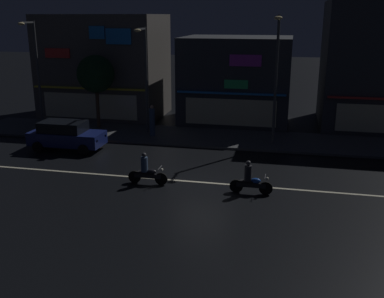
{
  "coord_description": "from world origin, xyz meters",
  "views": [
    {
      "loc": [
        3.85,
        -19.45,
        7.55
      ],
      "look_at": [
        -0.99,
        2.57,
        0.84
      ],
      "focal_mm": 41.87,
      "sensor_mm": 36.0,
      "label": 1
    }
  ],
  "objects_px": {
    "pedestrian_on_sidewalk": "(152,121)",
    "parked_car_near_kerb": "(66,135)",
    "streetlamp_mid": "(145,72)",
    "traffic_cone": "(98,141)",
    "streetlamp_east": "(276,71)",
    "motorcycle_following": "(250,180)",
    "streetlamp_west": "(36,66)",
    "motorcycle_lead": "(147,171)"
  },
  "relations": [
    {
      "from": "streetlamp_east",
      "to": "traffic_cone",
      "type": "distance_m",
      "value": 11.37
    },
    {
      "from": "streetlamp_west",
      "to": "traffic_cone",
      "type": "xyz_separation_m",
      "value": [
        5.49,
        -2.98,
        -4.07
      ]
    },
    {
      "from": "streetlamp_mid",
      "to": "parked_car_near_kerb",
      "type": "xyz_separation_m",
      "value": [
        -3.57,
        -4.22,
        -3.29
      ]
    },
    {
      "from": "streetlamp_west",
      "to": "streetlamp_mid",
      "type": "height_order",
      "value": "streetlamp_west"
    },
    {
      "from": "motorcycle_lead",
      "to": "motorcycle_following",
      "type": "bearing_deg",
      "value": -179.45
    },
    {
      "from": "parked_car_near_kerb",
      "to": "motorcycle_following",
      "type": "height_order",
      "value": "parked_car_near_kerb"
    },
    {
      "from": "streetlamp_mid",
      "to": "streetlamp_east",
      "type": "height_order",
      "value": "streetlamp_east"
    },
    {
      "from": "streetlamp_mid",
      "to": "streetlamp_west",
      "type": "bearing_deg",
      "value": -178.74
    },
    {
      "from": "parked_car_near_kerb",
      "to": "motorcycle_lead",
      "type": "xyz_separation_m",
      "value": [
        6.37,
        -4.42,
        -0.24
      ]
    },
    {
      "from": "motorcycle_lead",
      "to": "motorcycle_following",
      "type": "xyz_separation_m",
      "value": [
        4.82,
        -0.16,
        0.0
      ]
    },
    {
      "from": "streetlamp_mid",
      "to": "motorcycle_following",
      "type": "xyz_separation_m",
      "value": [
        7.62,
        -8.8,
        -3.52
      ]
    },
    {
      "from": "parked_car_near_kerb",
      "to": "streetlamp_east",
      "type": "bearing_deg",
      "value": 14.49
    },
    {
      "from": "streetlamp_east",
      "to": "pedestrian_on_sidewalk",
      "type": "distance_m",
      "value": 8.44
    },
    {
      "from": "streetlamp_west",
      "to": "motorcycle_following",
      "type": "relative_size",
      "value": 3.75
    },
    {
      "from": "streetlamp_mid",
      "to": "streetlamp_east",
      "type": "relative_size",
      "value": 0.9
    },
    {
      "from": "motorcycle_following",
      "to": "traffic_cone",
      "type": "distance_m",
      "value": 11.23
    },
    {
      "from": "traffic_cone",
      "to": "parked_car_near_kerb",
      "type": "bearing_deg",
      "value": -144.38
    },
    {
      "from": "streetlamp_east",
      "to": "motorcycle_lead",
      "type": "height_order",
      "value": "streetlamp_east"
    },
    {
      "from": "streetlamp_west",
      "to": "parked_car_near_kerb",
      "type": "bearing_deg",
      "value": -45.31
    },
    {
      "from": "traffic_cone",
      "to": "streetlamp_mid",
      "type": "bearing_deg",
      "value": 56.56
    },
    {
      "from": "pedestrian_on_sidewalk",
      "to": "motorcycle_lead",
      "type": "bearing_deg",
      "value": -33.93
    },
    {
      "from": "streetlamp_mid",
      "to": "streetlamp_east",
      "type": "xyz_separation_m",
      "value": [
        8.27,
        -1.16,
        0.38
      ]
    },
    {
      "from": "streetlamp_east",
      "to": "motorcycle_lead",
      "type": "bearing_deg",
      "value": -126.12
    },
    {
      "from": "parked_car_near_kerb",
      "to": "motorcycle_following",
      "type": "distance_m",
      "value": 12.09
    },
    {
      "from": "streetlamp_west",
      "to": "streetlamp_east",
      "type": "relative_size",
      "value": 0.95
    },
    {
      "from": "streetlamp_mid",
      "to": "motorcycle_following",
      "type": "distance_m",
      "value": 12.16
    },
    {
      "from": "streetlamp_east",
      "to": "motorcycle_following",
      "type": "distance_m",
      "value": 8.6
    },
    {
      "from": "motorcycle_following",
      "to": "parked_car_near_kerb",
      "type": "bearing_deg",
      "value": -21.99
    },
    {
      "from": "streetlamp_mid",
      "to": "motorcycle_lead",
      "type": "xyz_separation_m",
      "value": [
        2.8,
        -8.64,
        -3.52
      ]
    },
    {
      "from": "motorcycle_following",
      "to": "streetlamp_west",
      "type": "bearing_deg",
      "value": -29.33
    },
    {
      "from": "pedestrian_on_sidewalk",
      "to": "motorcycle_following",
      "type": "xyz_separation_m",
      "value": [
        7.03,
        -8.2,
        -0.44
      ]
    },
    {
      "from": "streetlamp_mid",
      "to": "parked_car_near_kerb",
      "type": "height_order",
      "value": "streetlamp_mid"
    },
    {
      "from": "motorcycle_lead",
      "to": "motorcycle_following",
      "type": "height_order",
      "value": "same"
    },
    {
      "from": "streetlamp_west",
      "to": "parked_car_near_kerb",
      "type": "relative_size",
      "value": 1.66
    },
    {
      "from": "pedestrian_on_sidewalk",
      "to": "parked_car_near_kerb",
      "type": "bearing_deg",
      "value": -98.27
    },
    {
      "from": "pedestrian_on_sidewalk",
      "to": "traffic_cone",
      "type": "height_order",
      "value": "pedestrian_on_sidewalk"
    },
    {
      "from": "streetlamp_west",
      "to": "traffic_cone",
      "type": "distance_m",
      "value": 7.46
    },
    {
      "from": "streetlamp_mid",
      "to": "motorcycle_lead",
      "type": "distance_m",
      "value": 9.74
    },
    {
      "from": "parked_car_near_kerb",
      "to": "streetlamp_mid",
      "type": "bearing_deg",
      "value": 49.77
    },
    {
      "from": "pedestrian_on_sidewalk",
      "to": "parked_car_near_kerb",
      "type": "distance_m",
      "value": 5.52
    },
    {
      "from": "motorcycle_following",
      "to": "pedestrian_on_sidewalk",
      "type": "bearing_deg",
      "value": -49.12
    },
    {
      "from": "streetlamp_west",
      "to": "motorcycle_lead",
      "type": "relative_size",
      "value": 3.75
    }
  ]
}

